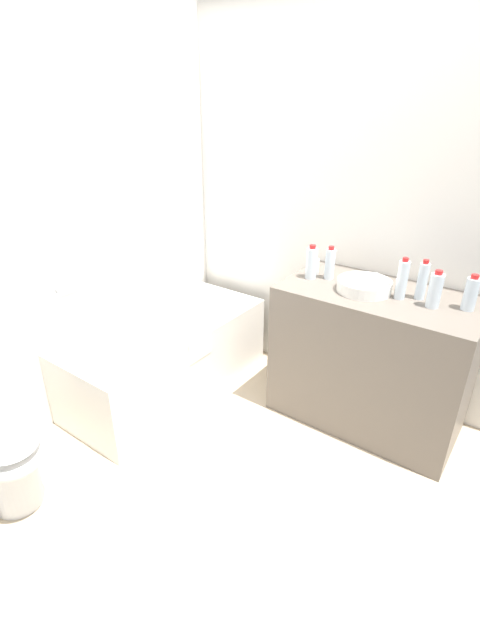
{
  "coord_description": "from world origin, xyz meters",
  "views": [
    {
      "loc": [
        -1.37,
        -1.12,
        1.91
      ],
      "look_at": [
        0.49,
        0.24,
        0.76
      ],
      "focal_mm": 24.76,
      "sensor_mm": 36.0,
      "label": 1
    }
  ],
  "objects_px": {
    "water_bottle_3": "(402,280)",
    "drinking_glass_0": "(314,266)",
    "water_bottle_0": "(435,290)",
    "water_bottle_4": "(330,264)",
    "toilet": "(0,443)",
    "sink_faucet": "(375,278)",
    "water_bottle_1": "(422,281)",
    "bathtub": "(167,354)",
    "water_bottle_5": "(471,294)",
    "water_bottle_2": "(311,263)",
    "sink_basin": "(364,286)"
  },
  "relations": [
    {
      "from": "sink_basin",
      "to": "water_bottle_3",
      "type": "relative_size",
      "value": 1.3
    },
    {
      "from": "bathtub",
      "to": "sink_faucet",
      "type": "relative_size",
      "value": 9.87
    },
    {
      "from": "sink_basin",
      "to": "water_bottle_2",
      "type": "xyz_separation_m",
      "value": [
        0.01,
        0.36,
        0.07
      ]
    },
    {
      "from": "toilet",
      "to": "water_bottle_4",
      "type": "relative_size",
      "value": 3.47
    },
    {
      "from": "toilet",
      "to": "water_bottle_5",
      "type": "distance_m",
      "value": 2.55
    },
    {
      "from": "toilet",
      "to": "water_bottle_0",
      "type": "bearing_deg",
      "value": 52.76
    },
    {
      "from": "water_bottle_1",
      "to": "drinking_glass_0",
      "type": "relative_size",
      "value": 2.35
    },
    {
      "from": "water_bottle_2",
      "to": "drinking_glass_0",
      "type": "distance_m",
      "value": 0.1
    },
    {
      "from": "water_bottle_1",
      "to": "water_bottle_5",
      "type": "distance_m",
      "value": 0.25
    },
    {
      "from": "water_bottle_0",
      "to": "sink_faucet",
      "type": "bearing_deg",
      "value": 65.93
    },
    {
      "from": "water_bottle_2",
      "to": "water_bottle_3",
      "type": "height_order",
      "value": "water_bottle_3"
    },
    {
      "from": "bathtub",
      "to": "water_bottle_1",
      "type": "distance_m",
      "value": 1.75
    },
    {
      "from": "water_bottle_5",
      "to": "water_bottle_0",
      "type": "bearing_deg",
      "value": 115.52
    },
    {
      "from": "water_bottle_3",
      "to": "drinking_glass_0",
      "type": "height_order",
      "value": "water_bottle_3"
    },
    {
      "from": "water_bottle_4",
      "to": "drinking_glass_0",
      "type": "relative_size",
      "value": 2.14
    },
    {
      "from": "water_bottle_0",
      "to": "water_bottle_1",
      "type": "bearing_deg",
      "value": 50.79
    },
    {
      "from": "sink_faucet",
      "to": "water_bottle_1",
      "type": "xyz_separation_m",
      "value": [
        -0.1,
        -0.3,
        0.08
      ]
    },
    {
      "from": "toilet",
      "to": "water_bottle_4",
      "type": "height_order",
      "value": "water_bottle_4"
    },
    {
      "from": "sink_basin",
      "to": "water_bottle_5",
      "type": "height_order",
      "value": "water_bottle_5"
    },
    {
      "from": "water_bottle_3",
      "to": "drinking_glass_0",
      "type": "xyz_separation_m",
      "value": [
        0.07,
        0.58,
        -0.06
      ]
    },
    {
      "from": "water_bottle_0",
      "to": "water_bottle_4",
      "type": "height_order",
      "value": "same"
    },
    {
      "from": "toilet",
      "to": "drinking_glass_0",
      "type": "height_order",
      "value": "drinking_glass_0"
    },
    {
      "from": "drinking_glass_0",
      "to": "water_bottle_3",
      "type": "bearing_deg",
      "value": -96.74
    },
    {
      "from": "sink_basin",
      "to": "water_bottle_1",
      "type": "bearing_deg",
      "value": -74.16
    },
    {
      "from": "toilet",
      "to": "water_bottle_1",
      "type": "distance_m",
      "value": 2.39
    },
    {
      "from": "sink_basin",
      "to": "bathtub",
      "type": "bearing_deg",
      "value": 112.49
    },
    {
      "from": "water_bottle_0",
      "to": "water_bottle_4",
      "type": "xyz_separation_m",
      "value": [
        0.06,
        0.65,
        0.0
      ]
    },
    {
      "from": "water_bottle_1",
      "to": "water_bottle_3",
      "type": "height_order",
      "value": "water_bottle_3"
    },
    {
      "from": "toilet",
      "to": "water_bottle_5",
      "type": "relative_size",
      "value": 3.66
    },
    {
      "from": "sink_faucet",
      "to": "water_bottle_3",
      "type": "xyz_separation_m",
      "value": [
        -0.16,
        -0.2,
        0.09
      ]
    },
    {
      "from": "water_bottle_1",
      "to": "water_bottle_4",
      "type": "relative_size",
      "value": 1.1
    },
    {
      "from": "drinking_glass_0",
      "to": "sink_faucet",
      "type": "bearing_deg",
      "value": -76.08
    },
    {
      "from": "water_bottle_0",
      "to": "drinking_glass_0",
      "type": "xyz_separation_m",
      "value": [
        0.08,
        0.76,
        -0.05
      ]
    },
    {
      "from": "bathtub",
      "to": "water_bottle_5",
      "type": "distance_m",
      "value": 1.96
    },
    {
      "from": "sink_faucet",
      "to": "water_bottle_1",
      "type": "bearing_deg",
      "value": -108.52
    },
    {
      "from": "water_bottle_1",
      "to": "water_bottle_0",
      "type": "bearing_deg",
      "value": -129.21
    },
    {
      "from": "toilet",
      "to": "water_bottle_0",
      "type": "distance_m",
      "value": 2.39
    },
    {
      "from": "water_bottle_3",
      "to": "drinking_glass_0",
      "type": "distance_m",
      "value": 0.59
    },
    {
      "from": "water_bottle_0",
      "to": "water_bottle_1",
      "type": "height_order",
      "value": "water_bottle_1"
    },
    {
      "from": "sink_basin",
      "to": "water_bottle_2",
      "type": "bearing_deg",
      "value": 88.87
    },
    {
      "from": "sink_faucet",
      "to": "water_bottle_5",
      "type": "relative_size",
      "value": 0.76
    },
    {
      "from": "sink_faucet",
      "to": "water_bottle_3",
      "type": "bearing_deg",
      "value": -128.49
    },
    {
      "from": "toilet",
      "to": "water_bottle_5",
      "type": "bearing_deg",
      "value": 51.14
    },
    {
      "from": "drinking_glass_0",
      "to": "water_bottle_1",
      "type": "bearing_deg",
      "value": -90.51
    },
    {
      "from": "water_bottle_2",
      "to": "drinking_glass_0",
      "type": "bearing_deg",
      "value": 13.37
    },
    {
      "from": "water_bottle_1",
      "to": "water_bottle_3",
      "type": "xyz_separation_m",
      "value": [
        -0.06,
        0.09,
        0.01
      ]
    },
    {
      "from": "water_bottle_2",
      "to": "water_bottle_4",
      "type": "distance_m",
      "value": 0.11
    },
    {
      "from": "bathtub",
      "to": "water_bottle_4",
      "type": "height_order",
      "value": "bathtub"
    },
    {
      "from": "water_bottle_3",
      "to": "water_bottle_4",
      "type": "distance_m",
      "value": 0.47
    },
    {
      "from": "bathtub",
      "to": "toilet",
      "type": "distance_m",
      "value": 1.22
    }
  ]
}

